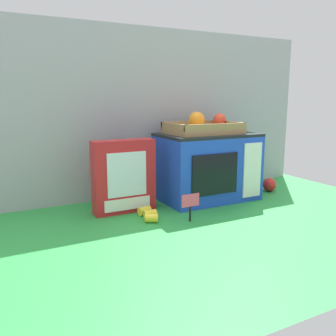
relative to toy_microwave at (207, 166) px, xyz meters
The scene contains 8 objects.
ground_plane 0.22m from the toy_microwave, behind, with size 1.70×1.70×0.00m, color green.
display_back_panel 0.34m from the toy_microwave, 131.08° to the left, with size 1.61×0.03×0.73m, color #A0A3A8.
toy_microwave is the anchor object (origin of this frame).
food_groups_crate 0.17m from the toy_microwave, 145.79° to the left, with size 0.30×0.21×0.09m.
cookie_set_box 0.39m from the toy_microwave, behind, with size 0.24×0.07×0.28m.
price_sign 0.32m from the toy_microwave, 134.11° to the right, with size 0.07×0.01×0.10m.
loose_toy_banana 0.38m from the toy_microwave, 158.98° to the right, with size 0.06×0.13×0.03m.
loose_toy_apple 0.35m from the toy_microwave, ahead, with size 0.06×0.06×0.06m, color red.
Camera 1 is at (-0.69, -1.30, 0.43)m, focal length 38.66 mm.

